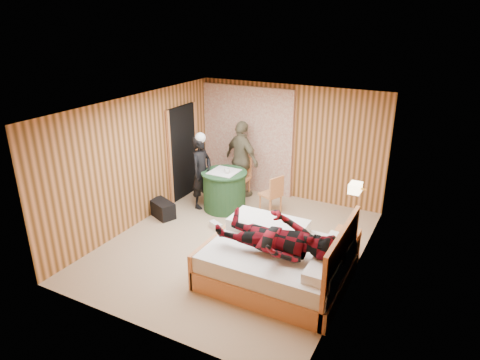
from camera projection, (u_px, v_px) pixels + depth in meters
The scene contains 23 objects.
floor at pixel (235, 244), 7.70m from camera, with size 4.20×5.00×0.01m, color tan.
ceiling at pixel (235, 106), 6.78m from camera, with size 4.20×5.00×0.01m, color white.
wall_back at pixel (289, 142), 9.30m from camera, with size 4.20×0.02×2.50m, color #CF864F.
wall_left at pixel (138, 161), 8.15m from camera, with size 0.02×5.00×2.50m, color #CF864F.
wall_right at pixel (360, 203), 6.33m from camera, with size 0.02×5.00×2.50m, color #CF864F.
curtain at pixel (247, 139), 9.70m from camera, with size 2.20×0.08×2.40m, color beige.
doorway at pixel (183, 152), 9.37m from camera, with size 0.06×0.90×2.05m, color black.
wall_lamp at pixel (355, 188), 6.76m from camera, with size 0.26×0.24×0.16m.
bed at pixel (279, 262), 6.54m from camera, with size 2.11×1.67×1.15m.
nightstand at pixel (344, 248), 7.03m from camera, with size 0.42×0.57×0.55m.
round_table at pixel (224, 190), 8.93m from camera, with size 0.95×0.95×0.84m.
chair_far at pixel (241, 174), 9.51m from camera, with size 0.45×0.45×0.93m.
chair_near at pixel (273, 192), 8.70m from camera, with size 0.49×0.49×0.83m.
duffel_bag at pixel (162, 209), 8.68m from camera, with size 0.58×0.31×0.33m, color black.
sneaker_left at pixel (226, 210), 8.86m from camera, with size 0.27×0.11×0.12m, color silver.
sneaker_right at pixel (216, 226), 8.21m from camera, with size 0.30×0.12×0.13m, color silver.
woman_standing at pixel (202, 172), 8.92m from camera, with size 0.57×0.37×1.55m, color black.
man_at_table at pixel (242, 159), 9.43m from camera, with size 1.01×0.42×1.72m, color brown.
man_on_bed at pixel (276, 230), 6.09m from camera, with size 1.77×0.67×0.86m, color #640912.
book_lower at pixel (345, 234), 6.89m from camera, with size 0.17×0.22×0.02m, color silver.
book_upper at pixel (345, 233), 6.88m from camera, with size 0.16×0.22×0.02m, color silver.
cup_nightstand at pixel (348, 228), 7.02m from camera, with size 0.10×0.10×0.09m, color silver.
cup_table at pixel (227, 171), 8.68m from camera, with size 0.12×0.12×0.10m, color silver.
Camera 1 is at (3.21, -5.93, 3.89)m, focal length 32.00 mm.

